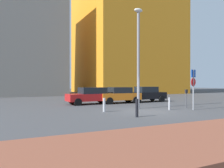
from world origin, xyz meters
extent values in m
plane|color=#424244|center=(0.00, 0.00, 0.00)|extent=(120.00, 120.00, 0.00)
cube|color=red|center=(-1.75, 6.75, 0.64)|extent=(4.30, 1.89, 0.64)
cube|color=black|center=(-1.50, 6.76, 1.25)|extent=(2.38, 1.69, 0.58)
cylinder|color=black|center=(-3.16, 5.83, 0.32)|extent=(0.65, 0.24, 0.64)
cylinder|color=black|center=(-3.22, 7.57, 0.32)|extent=(0.65, 0.24, 0.64)
cylinder|color=black|center=(-0.27, 5.92, 0.32)|extent=(0.65, 0.24, 0.64)
cylinder|color=black|center=(-0.33, 7.67, 0.32)|extent=(0.65, 0.24, 0.64)
cube|color=orange|center=(1.20, 6.61, 0.65)|extent=(4.10, 1.95, 0.65)
cube|color=black|center=(1.27, 6.60, 1.26)|extent=(2.02, 1.73, 0.57)
cylinder|color=black|center=(-0.21, 5.75, 0.32)|extent=(0.65, 0.24, 0.64)
cylinder|color=black|center=(-0.15, 7.56, 0.32)|extent=(0.65, 0.24, 0.64)
cylinder|color=black|center=(2.54, 5.65, 0.32)|extent=(0.65, 0.24, 0.64)
cylinder|color=black|center=(2.60, 7.46, 0.32)|extent=(0.65, 0.24, 0.64)
cube|color=black|center=(4.27, 6.60, 0.66)|extent=(4.22, 1.65, 0.67)
cube|color=black|center=(4.36, 6.60, 1.28)|extent=(2.01, 1.52, 0.57)
cylinder|color=black|center=(2.84, 5.77, 0.32)|extent=(0.64, 0.22, 0.64)
cylinder|color=black|center=(2.83, 7.43, 0.32)|extent=(0.64, 0.22, 0.64)
cylinder|color=black|center=(5.70, 5.77, 0.32)|extent=(0.64, 0.22, 0.64)
cylinder|color=black|center=(5.70, 7.43, 0.32)|extent=(0.64, 0.22, 0.64)
cylinder|color=gray|center=(3.54, -0.60, 1.48)|extent=(0.10, 0.10, 2.95)
cube|color=#1447B7|center=(3.54, -0.60, 2.65)|extent=(0.54, 0.18, 0.55)
cylinder|color=red|center=(3.54, -0.60, 2.02)|extent=(0.59, 0.18, 0.60)
cylinder|color=#4C4C51|center=(3.95, 0.52, 0.58)|extent=(0.08, 0.08, 1.17)
cube|color=black|center=(3.95, 0.52, 1.31)|extent=(0.18, 0.14, 0.28)
cylinder|color=gray|center=(0.36, 1.80, 3.66)|extent=(0.20, 0.20, 7.33)
ellipsoid|color=silver|center=(0.36, 1.80, 7.48)|extent=(0.70, 0.36, 0.30)
cylinder|color=#B7B7BC|center=(1.98, 0.16, 0.45)|extent=(0.13, 0.13, 0.90)
cylinder|color=black|center=(-1.95, -1.71, 0.52)|extent=(0.17, 0.17, 1.04)
cylinder|color=#B7B7BC|center=(-2.74, 1.18, 0.47)|extent=(0.18, 0.18, 0.94)
cube|color=orange|center=(12.89, 26.65, 13.75)|extent=(17.19, 17.86, 27.51)
cube|color=gray|center=(-8.06, 26.00, 8.71)|extent=(15.94, 11.56, 17.42)
camera|label=1|loc=(-8.74, -12.63, 1.97)|focal=35.75mm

